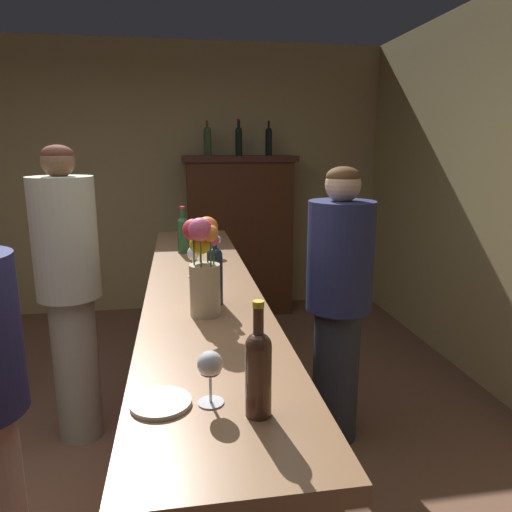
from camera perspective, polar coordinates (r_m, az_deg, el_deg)
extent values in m
cube|color=tan|center=(5.12, -15.00, 8.70)|extent=(5.37, 0.12, 2.73)
cube|color=#995B3E|center=(2.58, -6.23, -14.86)|extent=(0.46, 2.91, 0.99)
cube|color=#8E6442|center=(2.39, -6.53, -3.77)|extent=(0.52, 3.03, 0.05)
cube|color=#452413|center=(4.89, -1.98, 2.41)|extent=(1.04, 0.38, 1.62)
cube|color=#401E1A|center=(4.81, -2.05, 11.57)|extent=(1.12, 0.44, 0.06)
cylinder|color=#4A2E21|center=(1.21, 0.28, -14.69)|extent=(0.07, 0.07, 0.19)
sphere|color=#4A2E21|center=(1.17, 0.28, -10.68)|extent=(0.07, 0.07, 0.07)
cylinder|color=#4A2E21|center=(1.15, 0.28, -8.46)|extent=(0.03, 0.03, 0.10)
cylinder|color=gold|center=(1.13, 0.29, -5.79)|extent=(0.03, 0.03, 0.02)
cylinder|color=#244928|center=(3.06, -8.71, 2.14)|extent=(0.07, 0.07, 0.19)
sphere|color=#244928|center=(3.04, -8.77, 3.90)|extent=(0.07, 0.07, 0.07)
cylinder|color=#244928|center=(3.04, -8.79, 4.74)|extent=(0.03, 0.03, 0.09)
cylinder|color=red|center=(3.03, -8.83, 5.74)|extent=(0.03, 0.03, 0.02)
cylinder|color=#19243A|center=(2.03, -4.91, -2.88)|extent=(0.07, 0.07, 0.21)
sphere|color=#19243A|center=(2.00, -4.97, 0.07)|extent=(0.07, 0.07, 0.07)
cylinder|color=#19243A|center=(1.99, -4.99, 1.15)|extent=(0.02, 0.02, 0.08)
cylinder|color=black|center=(1.98, -5.02, 2.46)|extent=(0.02, 0.02, 0.02)
cylinder|color=white|center=(3.35, -5.78, 1.54)|extent=(0.07, 0.07, 0.00)
cylinder|color=white|center=(3.34, -5.80, 2.33)|extent=(0.01, 0.01, 0.09)
ellipsoid|color=white|center=(3.33, -5.83, 3.55)|extent=(0.07, 0.07, 0.06)
ellipsoid|color=maroon|center=(3.33, -5.82, 3.29)|extent=(0.06, 0.06, 0.02)
cylinder|color=white|center=(2.95, -4.94, 0.00)|extent=(0.07, 0.07, 0.00)
cylinder|color=white|center=(2.94, -4.95, 0.70)|extent=(0.01, 0.01, 0.07)
ellipsoid|color=white|center=(2.93, -4.98, 1.96)|extent=(0.08, 0.08, 0.06)
ellipsoid|color=maroon|center=(2.93, -4.97, 1.63)|extent=(0.07, 0.07, 0.02)
cylinder|color=white|center=(1.31, -5.43, -17.04)|extent=(0.07, 0.07, 0.00)
cylinder|color=white|center=(1.29, -5.47, -15.58)|extent=(0.01, 0.01, 0.07)
ellipsoid|color=white|center=(1.26, -5.54, -12.75)|extent=(0.07, 0.07, 0.07)
ellipsoid|color=maroon|center=(1.27, -5.52, -13.54)|extent=(0.06, 0.06, 0.03)
cylinder|color=white|center=(2.50, -7.47, -2.41)|extent=(0.07, 0.07, 0.00)
cylinder|color=white|center=(2.49, -7.50, -1.43)|extent=(0.01, 0.01, 0.08)
ellipsoid|color=white|center=(2.47, -7.55, 0.32)|extent=(0.06, 0.06, 0.07)
cylinder|color=tan|center=(1.90, -6.12, -4.06)|extent=(0.12, 0.12, 0.21)
cylinder|color=#38602D|center=(1.87, -5.08, -0.78)|extent=(0.01, 0.01, 0.18)
sphere|color=#BC4C88|center=(1.85, -5.14, 1.94)|extent=(0.05, 0.05, 0.05)
cylinder|color=#38602D|center=(1.90, -5.81, 0.09)|extent=(0.01, 0.01, 0.22)
sphere|color=orange|center=(1.88, -5.89, 3.40)|extent=(0.09, 0.09, 0.09)
cylinder|color=#38602D|center=(1.91, -6.66, -0.89)|extent=(0.01, 0.01, 0.16)
sphere|color=gold|center=(1.90, -6.72, 1.39)|extent=(0.08, 0.08, 0.08)
cylinder|color=#38602D|center=(1.87, -7.43, -0.20)|extent=(0.01, 0.01, 0.22)
sphere|color=#C62D3C|center=(1.85, -7.53, 3.15)|extent=(0.08, 0.08, 0.08)
cylinder|color=#38602D|center=(1.82, -6.60, -0.38)|extent=(0.01, 0.01, 0.23)
sphere|color=#CD5075|center=(1.80, -6.70, 3.17)|extent=(0.09, 0.09, 0.09)
cylinder|color=#38602D|center=(1.83, -5.42, -0.58)|extent=(0.01, 0.01, 0.21)
sphere|color=orange|center=(1.81, -5.49, 2.71)|extent=(0.06, 0.06, 0.06)
cylinder|color=white|center=(1.32, -11.32, -16.85)|extent=(0.16, 0.16, 0.01)
cylinder|color=#304E29|center=(4.78, -5.83, 13.29)|extent=(0.07, 0.07, 0.24)
sphere|color=#304E29|center=(4.79, -5.86, 14.72)|extent=(0.07, 0.07, 0.07)
cylinder|color=#304E29|center=(4.79, -5.87, 15.17)|extent=(0.02, 0.02, 0.08)
cylinder|color=red|center=(4.79, -5.89, 15.73)|extent=(0.03, 0.03, 0.02)
cylinder|color=black|center=(4.81, -2.08, 13.34)|extent=(0.07, 0.07, 0.24)
sphere|color=black|center=(4.81, -2.09, 14.76)|extent=(0.07, 0.07, 0.07)
cylinder|color=black|center=(4.82, -2.09, 15.33)|extent=(0.03, 0.03, 0.10)
cylinder|color=red|center=(4.82, -2.10, 16.00)|extent=(0.03, 0.03, 0.02)
cylinder|color=black|center=(4.86, 1.52, 13.33)|extent=(0.07, 0.07, 0.24)
sphere|color=black|center=(4.86, 1.53, 14.72)|extent=(0.07, 0.07, 0.07)
cylinder|color=black|center=(4.86, 1.54, 15.29)|extent=(0.02, 0.02, 0.10)
cylinder|color=gold|center=(4.87, 1.54, 15.96)|extent=(0.02, 0.02, 0.02)
cylinder|color=gray|center=(3.05, -20.68, -12.41)|extent=(0.25, 0.25, 0.87)
cylinder|color=#AEB099|center=(2.82, -21.91, 1.99)|extent=(0.35, 0.35, 0.67)
sphere|color=brown|center=(2.78, -22.63, 10.41)|extent=(0.17, 0.17, 0.17)
ellipsoid|color=#502B1F|center=(2.78, -22.70, 11.21)|extent=(0.16, 0.16, 0.10)
cylinder|color=#272D37|center=(2.91, 9.49, -13.70)|extent=(0.26, 0.26, 0.80)
cylinder|color=navy|center=(2.67, 10.04, 0.00)|extent=(0.37, 0.37, 0.61)
sphere|color=#D7AA87|center=(2.61, 10.38, 8.41)|extent=(0.19, 0.19, 0.19)
ellipsoid|color=brown|center=(2.61, 10.42, 9.36)|extent=(0.18, 0.18, 0.11)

